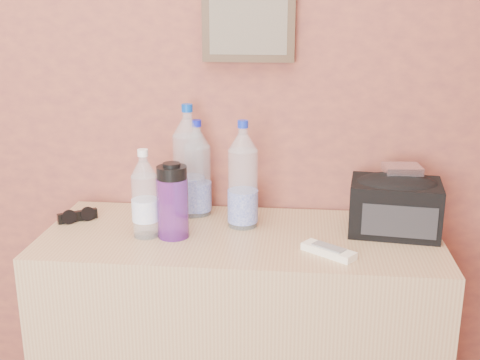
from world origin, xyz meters
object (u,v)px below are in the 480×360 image
object	(u,v)px
pet_large_b	(198,173)
pet_small	(145,199)
pet_large_c	(243,180)
toiletry_bag	(395,204)
pet_large_a	(189,167)
nalgene_bottle	(173,201)
foil_packet	(402,169)
dresser	(240,343)
ac_remote	(329,251)
sunglasses	(78,216)

from	to	relation	value
pet_large_b	pet_small	distance (m)	0.25
pet_large_c	toiletry_bag	distance (m)	0.48
toiletry_bag	pet_large_b	bearing A→B (deg)	177.58
pet_small	toiletry_bag	distance (m)	0.77
pet_large_a	toiletry_bag	size ratio (longest dim) A/B	1.38
nalgene_bottle	foil_packet	size ratio (longest dim) A/B	2.10
dresser	ac_remote	bearing A→B (deg)	-25.93
pet_small	sunglasses	size ratio (longest dim) A/B	2.10
pet_small	foil_packet	xyz separation A→B (m)	(0.78, 0.14, 0.08)
pet_large_a	ac_remote	size ratio (longest dim) A/B	2.34
dresser	foil_packet	size ratio (longest dim) A/B	11.04
nalgene_bottle	ac_remote	xyz separation A→B (m)	(0.47, -0.09, -0.10)
pet_large_b	pet_small	xyz separation A→B (m)	(-0.13, -0.21, -0.02)
pet_large_c	ac_remote	bearing A→B (deg)	-37.62
pet_large_c	ac_remote	size ratio (longest dim) A/B	2.14
pet_large_a	toiletry_bag	bearing A→B (deg)	-8.32
pet_large_a	nalgene_bottle	size ratio (longest dim) A/B	1.61
nalgene_bottle	pet_large_c	bearing A→B (deg)	29.60
ac_remote	pet_large_b	bearing A→B (deg)	-178.79
sunglasses	toiletry_bag	size ratio (longest dim) A/B	0.48
pet_large_c	dresser	bearing A→B (deg)	-89.84
pet_large_b	sunglasses	size ratio (longest dim) A/B	2.49
sunglasses	ac_remote	bearing A→B (deg)	-48.70
pet_large_b	pet_small	bearing A→B (deg)	-120.31
dresser	pet_small	world-z (taller)	pet_small
pet_large_c	foil_packet	distance (m)	0.50
pet_small	ac_remote	xyz separation A→B (m)	(0.55, -0.09, -0.11)
foil_packet	ac_remote	bearing A→B (deg)	-134.47
pet_large_b	sunglasses	distance (m)	0.42
pet_small	pet_large_b	bearing A→B (deg)	59.69
dresser	pet_large_b	size ratio (longest dim) A/B	3.81
nalgene_bottle	sunglasses	size ratio (longest dim) A/B	1.80
dresser	ac_remote	size ratio (longest dim) A/B	7.66
pet_large_c	foil_packet	world-z (taller)	pet_large_c
pet_large_b	toiletry_bag	world-z (taller)	pet_large_b
pet_large_c	foil_packet	size ratio (longest dim) A/B	3.09
sunglasses	ac_remote	world-z (taller)	sunglasses
pet_small	ac_remote	bearing A→B (deg)	-9.07
sunglasses	foil_packet	distance (m)	1.06
dresser	pet_large_c	world-z (taller)	pet_large_c
pet_small	toiletry_bag	xyz separation A→B (m)	(0.76, 0.11, -0.03)
pet_large_b	toiletry_bag	distance (m)	0.65
nalgene_bottle	pet_large_b	bearing A→B (deg)	79.27
sunglasses	toiletry_bag	bearing A→B (deg)	-34.89
pet_large_b	pet_large_c	bearing A→B (deg)	-30.90
dresser	pet_large_c	distance (m)	0.54
foil_packet	sunglasses	bearing A→B (deg)	-177.81
pet_large_c	sunglasses	distance (m)	0.56
pet_large_a	pet_small	size ratio (longest dim) A/B	1.37
sunglasses	foil_packet	xyz separation A→B (m)	(1.04, 0.04, 0.18)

